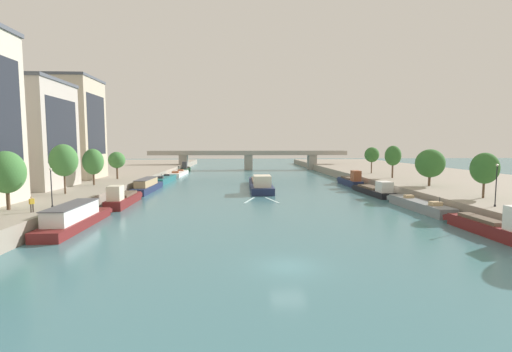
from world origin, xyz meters
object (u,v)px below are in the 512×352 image
object	(u,v)px
moored_boat_right_midway	(418,205)
tree_right_second	(393,156)
moored_boat_right_second	(374,190)
tree_right_past_mid	(485,168)
moored_boat_left_gap_after	(179,173)
tree_left_midway	(93,162)
moored_boat_left_near	(147,186)
lamppost_left_bank	(51,186)
moored_boat_left_second	(164,179)
moored_boat_right_near	(491,226)
moored_boat_left_midway	(123,199)
person_on_quay	(32,203)
tree_right_by_lamp	(372,155)
moored_boat_left_upstream	(75,218)
tree_left_third	(6,172)
tree_right_third	(430,163)
tree_left_past_mid	(117,160)
moored_boat_right_upstream	(350,181)
lamppost_right_bank	(496,183)
bridge_far	(248,157)
moored_boat_left_downstream	(186,168)
barge_midriver	(260,184)
tree_left_end_of_row	(64,160)

from	to	relation	value
moored_boat_right_midway	tree_right_second	world-z (taller)	tree_right_second
moored_boat_right_second	tree_right_past_mid	xyz separation A→B (m)	(7.53, -17.18, 5.00)
moored_boat_left_gap_after	tree_left_midway	distance (m)	42.09
moored_boat_left_near	lamppost_left_bank	bearing A→B (deg)	-96.53
moored_boat_left_second	moored_boat_left_near	bearing A→B (deg)	-89.08
moored_boat_right_near	moored_boat_right_midway	world-z (taller)	moored_boat_right_near
moored_boat_right_near	tree_left_midway	bearing A→B (deg)	149.59
moored_boat_left_midway	moored_boat_left_second	size ratio (longest dim) A/B	0.84
tree_left_midway	person_on_quay	bearing A→B (deg)	-81.58
tree_right_by_lamp	moored_boat_left_upstream	bearing A→B (deg)	-137.79
tree_left_third	person_on_quay	distance (m)	4.77
tree_right_third	moored_boat_left_midway	bearing A→B (deg)	-174.28
moored_boat_left_near	tree_left_past_mid	world-z (taller)	tree_left_past_mid
moored_boat_left_gap_after	moored_boat_right_upstream	size ratio (longest dim) A/B	1.30
moored_boat_right_second	moored_boat_left_near	bearing A→B (deg)	171.17
lamppost_right_bank	bridge_far	distance (m)	90.33
moored_boat_left_downstream	tree_right_second	bearing A→B (deg)	-43.54
moored_boat_left_gap_after	lamppost_right_bank	size ratio (longest dim) A/B	3.48
moored_boat_left_near	moored_boat_left_midway	bearing A→B (deg)	-88.71
tree_right_third	person_on_quay	distance (m)	56.61
tree_left_third	tree_left_past_mid	size ratio (longest dim) A/B	1.14
moored_boat_right_midway	tree_left_midway	world-z (taller)	tree_left_midway
tree_right_second	moored_boat_left_near	bearing A→B (deg)	-175.40
moored_boat_left_gap_after	person_on_quay	xyz separation A→B (m)	(-3.78, -65.62, 2.36)
moored_boat_left_midway	tree_right_past_mid	bearing A→B (deg)	-9.92
tree_left_midway	tree_right_past_mid	xyz separation A→B (m)	(56.14, -17.57, -0.13)
moored_boat_right_second	tree_right_by_lamp	size ratio (longest dim) A/B	2.22
moored_boat_left_midway	tree_right_by_lamp	xyz separation A→B (m)	(48.70, 30.62, 5.44)
barge_midriver	moored_boat_left_downstream	xyz separation A→B (m)	(-21.79, 47.82, -0.04)
moored_boat_left_gap_after	moored_boat_right_near	distance (m)	81.26
moored_boat_right_midway	bridge_far	bearing A→B (deg)	105.00
tree_left_end_of_row	moored_boat_left_gap_after	bearing A→B (deg)	82.31
moored_boat_right_second	moored_boat_right_upstream	distance (m)	13.93
tree_right_second	bridge_far	world-z (taller)	tree_right_second
moored_boat_left_midway	lamppost_right_bank	size ratio (longest dim) A/B	2.52
moored_boat_right_upstream	tree_left_end_of_row	xyz separation A→B (m)	(-48.44, -24.40, 5.62)
moored_boat_left_near	moored_boat_left_gap_after	xyz separation A→B (m)	(-0.02, 35.06, -0.51)
tree_left_midway	tree_left_past_mid	distance (m)	10.59
tree_right_second	moored_boat_left_gap_after	bearing A→B (deg)	147.60
bridge_far	person_on_quay	bearing A→B (deg)	-105.66
barge_midriver	moored_boat_left_upstream	world-z (taller)	barge_midriver
tree_right_past_mid	lamppost_right_bank	world-z (taller)	tree_right_past_mid
tree_right_by_lamp	tree_left_third	bearing A→B (deg)	-141.63
tree_right_past_mid	lamppost_left_bank	xyz separation A→B (m)	(-51.90, -4.25, -1.45)
moored_boat_left_midway	lamppost_left_bank	xyz separation A→B (m)	(-3.53, -12.71, 3.38)
moored_boat_right_second	tree_left_end_of_row	size ratio (longest dim) A/B	2.00
moored_boat_right_midway	moored_boat_left_near	bearing A→B (deg)	153.38
moored_boat_left_downstream	person_on_quay	size ratio (longest dim) A/B	6.41
moored_boat_right_second	moored_boat_right_upstream	bearing A→B (deg)	89.13
moored_boat_left_near	bridge_far	xyz separation A→B (m)	(20.77, 57.08, 3.29)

